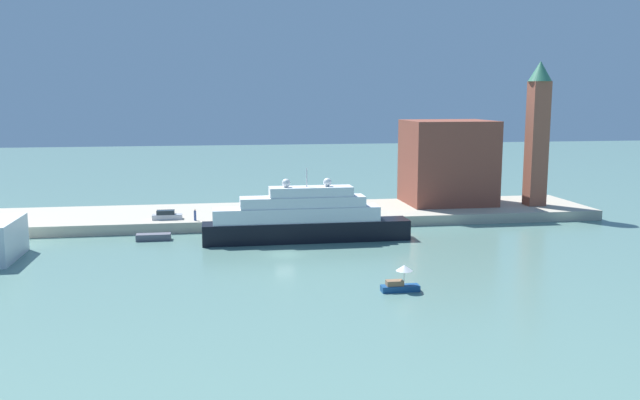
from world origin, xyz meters
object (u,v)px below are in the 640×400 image
at_px(small_motorboat, 401,281).
at_px(bell_tower, 538,129).
at_px(person_figure, 195,215).
at_px(work_barge, 154,237).
at_px(harbor_building, 448,162).
at_px(parked_car, 167,215).
at_px(mooring_bollard, 251,216).
at_px(large_yacht, 304,219).

height_order(small_motorboat, bell_tower, bell_tower).
relative_size(small_motorboat, person_figure, 2.35).
height_order(bell_tower, person_figure, bell_tower).
xyz_separation_m(work_barge, bell_tower, (64.21, 11.57, 14.51)).
relative_size(harbor_building, person_figure, 8.46).
xyz_separation_m(small_motorboat, work_barge, (-28.19, 30.24, -0.63)).
relative_size(small_motorboat, work_barge, 0.84).
bearing_deg(small_motorboat, parked_car, 125.21).
distance_m(parked_car, mooring_bollard, 13.09).
height_order(work_barge, person_figure, person_figure).
height_order(harbor_building, person_figure, harbor_building).
height_order(small_motorboat, person_figure, person_figure).
bearing_deg(harbor_building, person_figure, -166.92).
bearing_deg(parked_car, small_motorboat, -54.79).
distance_m(work_barge, parked_car, 8.02).
bearing_deg(mooring_bollard, work_barge, -158.86).
relative_size(harbor_building, bell_tower, 0.60).
xyz_separation_m(work_barge, mooring_bollard, (14.34, 5.54, 1.61)).
bearing_deg(bell_tower, mooring_bollard, -173.11).
distance_m(bell_tower, person_figure, 60.00).
height_order(small_motorboat, harbor_building, harbor_building).
bearing_deg(person_figure, small_motorboat, -58.25).
height_order(small_motorboat, work_barge, small_motorboat).
bearing_deg(bell_tower, small_motorboat, -130.74).
height_order(large_yacht, small_motorboat, large_yacht).
relative_size(harbor_building, parked_car, 3.26).
bearing_deg(person_figure, harbor_building, 13.08).
distance_m(large_yacht, person_figure, 18.41).
relative_size(large_yacht, person_figure, 16.89).
relative_size(person_figure, mooring_bollard, 1.96).
bearing_deg(harbor_building, mooring_bollard, -163.32).
xyz_separation_m(person_figure, mooring_bollard, (8.54, -0.40, -0.37)).
bearing_deg(large_yacht, bell_tower, 19.82).
relative_size(work_barge, bell_tower, 0.20).
distance_m(large_yacht, mooring_bollard, 11.80).
relative_size(harbor_building, mooring_bollard, 16.59).
relative_size(work_barge, person_figure, 2.79).
distance_m(work_barge, mooring_bollard, 15.45).
bearing_deg(mooring_bollard, bell_tower, 6.89).
relative_size(large_yacht, work_barge, 6.06).
height_order(work_barge, parked_car, parked_car).
height_order(large_yacht, person_figure, large_yacht).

